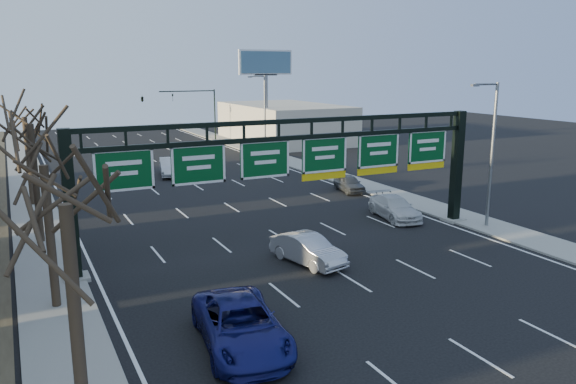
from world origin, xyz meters
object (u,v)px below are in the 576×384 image
car_blue_suv (241,325)px  car_white_wagon (394,208)px  car_silver_sedan (308,249)px  sign_gantry (298,165)px

car_blue_suv → car_white_wagon: (15.82, 11.93, -0.11)m
car_silver_sedan → car_white_wagon: size_ratio=0.91×
sign_gantry → car_white_wagon: bearing=15.5°
sign_gantry → car_silver_sedan: size_ratio=5.43×
car_silver_sedan → car_blue_suv: bearing=-146.5°
sign_gantry → car_silver_sedan: bearing=-107.5°
car_white_wagon → car_blue_suv: bearing=-133.4°
car_blue_suv → car_silver_sedan: size_ratio=1.33×
car_blue_suv → car_white_wagon: 19.82m
sign_gantry → car_blue_suv: bearing=-127.3°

